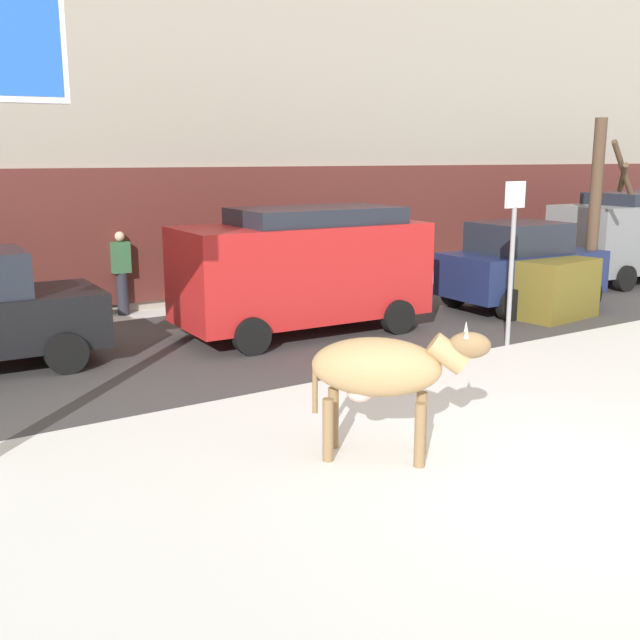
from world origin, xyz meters
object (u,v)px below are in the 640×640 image
at_px(car_navy_hatchback, 521,266).
at_px(car_grey_van, 635,234).
at_px(car_red_van, 303,267).
at_px(dumpster, 554,288).
at_px(bare_tree_left_lot, 598,209).
at_px(pedestrian_near_billboard, 122,273).
at_px(cow_tan, 383,370).
at_px(street_sign, 512,250).

bearing_deg(car_navy_hatchback, car_grey_van, 9.92).
height_order(car_red_van, dumpster, car_red_van).
bearing_deg(bare_tree_left_lot, car_grey_van, 22.76).
xyz_separation_m(pedestrian_near_billboard, dumpster, (7.27, -5.04, -0.28)).
bearing_deg(car_red_van, bare_tree_left_lot, -9.58).
distance_m(car_red_van, dumpster, 5.29).
bearing_deg(cow_tan, car_grey_van, 24.64).
distance_m(car_red_van, car_navy_hatchback, 5.23).
relative_size(pedestrian_near_billboard, dumpster, 1.02).
xyz_separation_m(car_red_van, car_navy_hatchback, (5.20, -0.53, -0.32)).
relative_size(car_red_van, pedestrian_near_billboard, 2.70).
height_order(cow_tan, pedestrian_near_billboard, pedestrian_near_billboard).
bearing_deg(bare_tree_left_lot, car_navy_hatchback, 158.77).
height_order(car_navy_hatchback, bare_tree_left_lot, bare_tree_left_lot).
xyz_separation_m(car_grey_van, bare_tree_left_lot, (-3.68, -1.54, 0.88)).
distance_m(car_red_van, street_sign, 3.72).
relative_size(bare_tree_left_lot, dumpster, 2.37).
xyz_separation_m(dumpster, street_sign, (-2.54, -1.18, 1.07)).
height_order(car_red_van, pedestrian_near_billboard, car_red_van).
height_order(car_navy_hatchback, pedestrian_near_billboard, car_navy_hatchback).
relative_size(car_grey_van, pedestrian_near_billboard, 2.70).
distance_m(pedestrian_near_billboard, street_sign, 7.85).
bearing_deg(cow_tan, pedestrian_near_billboard, 89.12).
distance_m(cow_tan, bare_tree_left_lot, 10.25).
bearing_deg(bare_tree_left_lot, car_red_van, 170.42).
relative_size(car_navy_hatchback, pedestrian_near_billboard, 2.06).
relative_size(car_grey_van, street_sign, 1.66).
xyz_separation_m(car_navy_hatchback, street_sign, (-2.74, -2.24, 0.74)).
height_order(car_grey_van, pedestrian_near_billboard, car_grey_van).
distance_m(car_red_van, car_grey_van, 10.47).
bearing_deg(pedestrian_near_billboard, car_red_van, -56.62).
height_order(pedestrian_near_billboard, dumpster, pedestrian_near_billboard).
xyz_separation_m(cow_tan, car_red_van, (2.41, 5.51, 0.25)).
xyz_separation_m(car_navy_hatchback, dumpster, (-0.20, -1.06, -0.33)).
height_order(dumpster, street_sign, street_sign).
bearing_deg(cow_tan, car_red_van, 66.38).
relative_size(dumpster, street_sign, 0.60).
xyz_separation_m(car_grey_van, pedestrian_near_billboard, (-12.74, 3.05, -0.36)).
distance_m(dumpster, street_sign, 3.00).
bearing_deg(dumpster, car_grey_van, 19.94).
bearing_deg(car_grey_van, pedestrian_near_billboard, 166.52).
distance_m(car_grey_van, street_sign, 8.62).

